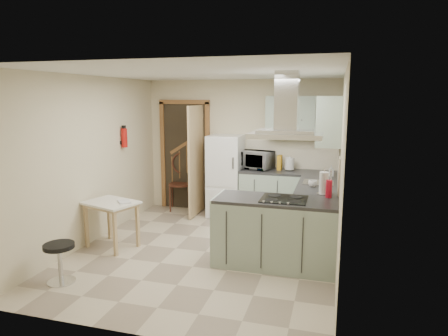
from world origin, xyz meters
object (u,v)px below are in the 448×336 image
(fridge, at_px, (226,176))
(stool, at_px, (60,263))
(bentwood_chair, at_px, (180,184))
(peninsula, at_px, (275,232))
(drop_leaf_table, at_px, (112,224))
(extractor_hood, at_px, (286,135))
(microwave, at_px, (256,160))

(fridge, bearing_deg, stool, -110.23)
(fridge, distance_m, bentwood_chair, 1.00)
(peninsula, distance_m, stool, 2.68)
(drop_leaf_table, relative_size, bentwood_chair, 0.72)
(drop_leaf_table, xyz_separation_m, bentwood_chair, (0.22, 2.12, 0.16))
(extractor_hood, distance_m, stool, 3.13)
(extractor_hood, bearing_deg, microwave, 110.75)
(peninsula, xyz_separation_m, drop_leaf_table, (-2.41, -0.01, -0.11))
(fridge, distance_m, stool, 3.42)
(drop_leaf_table, distance_m, bentwood_chair, 2.14)
(extractor_hood, xyz_separation_m, drop_leaf_table, (-2.51, -0.01, -1.38))
(extractor_hood, height_order, microwave, extractor_hood)
(drop_leaf_table, height_order, stool, drop_leaf_table)
(bentwood_chair, bearing_deg, stool, -109.70)
(drop_leaf_table, distance_m, stool, 1.18)
(extractor_hood, xyz_separation_m, microwave, (-0.78, 2.05, -0.66))
(peninsula, relative_size, bentwood_chair, 1.53)
(extractor_hood, relative_size, drop_leaf_table, 1.23)
(peninsula, bearing_deg, bentwood_chair, 135.95)
(extractor_hood, xyz_separation_m, stool, (-2.49, -1.19, -1.48))
(peninsula, relative_size, microwave, 2.64)
(peninsula, xyz_separation_m, extractor_hood, (0.10, 0.00, 1.27))
(peninsula, bearing_deg, extractor_hood, 0.00)
(stool, bearing_deg, peninsula, 26.42)
(fridge, distance_m, extractor_hood, 2.57)
(peninsula, xyz_separation_m, stool, (-2.39, -1.19, -0.21))
(bentwood_chair, relative_size, stool, 2.09)
(fridge, distance_m, drop_leaf_table, 2.35)
(fridge, distance_m, microwave, 0.63)
(peninsula, height_order, stool, peninsula)
(fridge, xyz_separation_m, stool, (-1.17, -3.17, -0.51))
(fridge, height_order, extractor_hood, extractor_hood)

